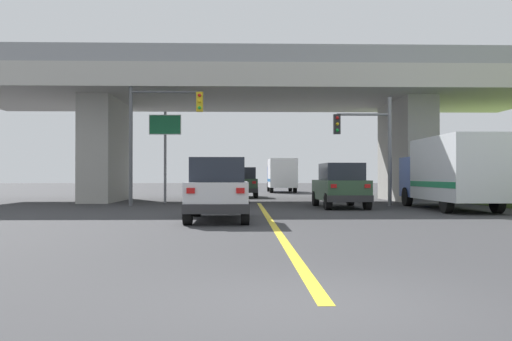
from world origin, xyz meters
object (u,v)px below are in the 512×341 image
object	(u,v)px
suv_lead	(219,189)
traffic_signal_farside	(155,125)
sedan_oncoming	(243,182)
semi_truck_distant	(282,175)
suv_crossing	(340,186)
box_truck	(452,172)
highway_sign	(165,135)
traffic_signal_nearside	(370,138)

from	to	relation	value
suv_lead	traffic_signal_farside	bearing A→B (deg)	110.95
sedan_oncoming	suv_lead	bearing A→B (deg)	-92.48
semi_truck_distant	suv_crossing	bearing A→B (deg)	-87.88
box_truck	highway_sign	bearing A→B (deg)	153.58
suv_lead	highway_sign	world-z (taller)	highway_sign
suv_crossing	traffic_signal_nearside	world-z (taller)	traffic_signal_nearside
suv_crossing	highway_sign	xyz separation A→B (m)	(-8.57, 4.77, 2.62)
suv_lead	semi_truck_distant	world-z (taller)	semi_truck_distant
traffic_signal_nearside	traffic_signal_farside	world-z (taller)	traffic_signal_farside
highway_sign	semi_truck_distant	world-z (taller)	highway_sign
suv_lead	box_truck	bearing A→B (deg)	28.94
sedan_oncoming	highway_sign	size ratio (longest dim) A/B	0.90
traffic_signal_nearside	sedan_oncoming	bearing A→B (deg)	119.00
traffic_signal_nearside	highway_sign	bearing A→B (deg)	163.77
box_truck	traffic_signal_nearside	world-z (taller)	traffic_signal_nearside
suv_lead	semi_truck_distant	distance (m)	31.78
suv_crossing	highway_sign	distance (m)	10.15
suv_lead	box_truck	world-z (taller)	box_truck
traffic_signal_farside	semi_truck_distant	size ratio (longest dim) A/B	0.91
traffic_signal_nearside	box_truck	bearing A→B (deg)	-52.25
box_truck	highway_sign	xyz separation A→B (m)	(-13.04, 6.48, 2.01)
suv_crossing	sedan_oncoming	distance (m)	13.59
traffic_signal_nearside	semi_truck_distant	bearing A→B (deg)	96.76
traffic_signal_nearside	semi_truck_distant	xyz separation A→B (m)	(-2.69, 22.65, -1.72)
suv_lead	traffic_signal_nearside	size ratio (longest dim) A/B	0.88
suv_crossing	highway_sign	bearing A→B (deg)	149.44
highway_sign	box_truck	bearing A→B (deg)	-26.42
sedan_oncoming	traffic_signal_nearside	xyz separation A→B (m)	(6.16, -11.11, 2.26)
suv_lead	suv_crossing	size ratio (longest dim) A/B	1.04
semi_truck_distant	highway_sign	bearing A→B (deg)	-111.34
traffic_signal_farside	suv_crossing	bearing A→B (deg)	-12.71
traffic_signal_nearside	highway_sign	distance (m)	10.79
sedan_oncoming	traffic_signal_nearside	distance (m)	12.91
suv_crossing	box_truck	bearing A→B (deg)	-22.45
suv_lead	box_truck	size ratio (longest dim) A/B	0.62
suv_lead	suv_crossing	world-z (taller)	same
sedan_oncoming	semi_truck_distant	size ratio (longest dim) A/B	0.66
box_truck	semi_truck_distant	xyz separation A→B (m)	(-5.37, 26.11, -0.07)
traffic_signal_nearside	semi_truck_distant	distance (m)	22.87
semi_truck_distant	box_truck	bearing A→B (deg)	-78.39
suv_crossing	traffic_signal_farside	size ratio (longest dim) A/B	0.75
suv_crossing	semi_truck_distant	size ratio (longest dim) A/B	0.68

